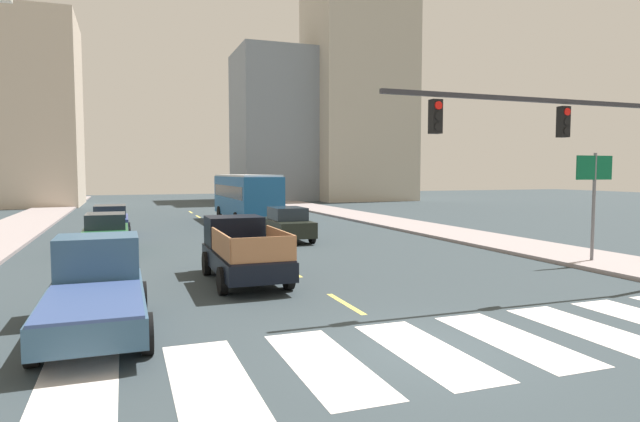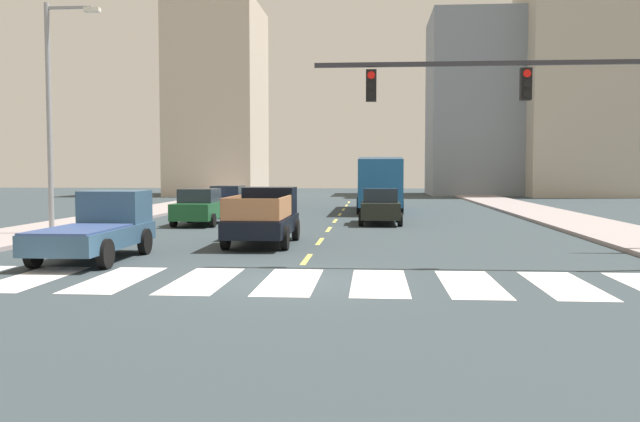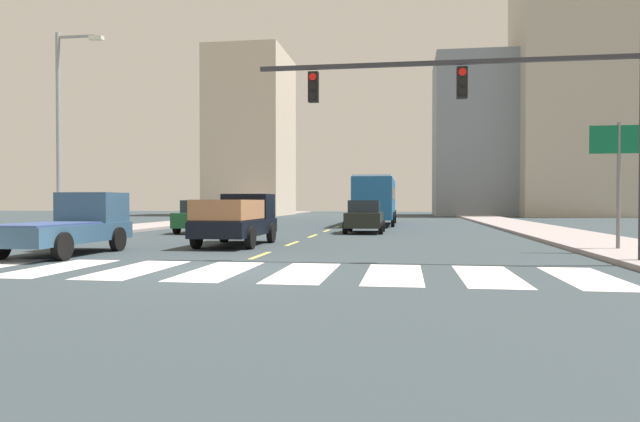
{
  "view_description": "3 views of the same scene",
  "coord_description": "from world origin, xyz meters",
  "px_view_note": "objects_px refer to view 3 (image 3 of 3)",
  "views": [
    {
      "loc": [
        -5.43,
        -8.91,
        3.47
      ],
      "look_at": [
        1.12,
        9.04,
        2.1
      ],
      "focal_mm": 30.15,
      "sensor_mm": 36.0,
      "label": 1
    },
    {
      "loc": [
        1.92,
        -15.66,
        2.61
      ],
      "look_at": [
        0.01,
        8.92,
        1.11
      ],
      "focal_mm": 38.27,
      "sensor_mm": 36.0,
      "label": 2
    },
    {
      "loc": [
        4.42,
        -13.11,
        1.66
      ],
      "look_at": [
        0.2,
        15.05,
        1.18
      ],
      "focal_mm": 32.19,
      "sensor_mm": 36.0,
      "label": 3
    }
  ],
  "objects_px": {
    "pickup_stakebed": "(240,220)",
    "city_bus": "(376,197)",
    "sedan_far": "(203,217)",
    "sedan_near_right": "(237,214)",
    "streetlight_left": "(62,126)",
    "sedan_mid": "(365,217)",
    "direction_sign_green": "(618,159)",
    "pickup_dark": "(72,225)",
    "traffic_signal_gantry": "(509,104)"
  },
  "relations": [
    {
      "from": "pickup_stakebed",
      "to": "direction_sign_green",
      "type": "bearing_deg",
      "value": -7.45
    },
    {
      "from": "sedan_near_right",
      "to": "sedan_far",
      "type": "bearing_deg",
      "value": -91.76
    },
    {
      "from": "direction_sign_green",
      "to": "streetlight_left",
      "type": "distance_m",
      "value": 21.95
    },
    {
      "from": "pickup_stakebed",
      "to": "pickup_dark",
      "type": "distance_m",
      "value": 6.11
    },
    {
      "from": "pickup_stakebed",
      "to": "traffic_signal_gantry",
      "type": "xyz_separation_m",
      "value": [
        9.02,
        -5.47,
        3.31
      ]
    },
    {
      "from": "pickup_stakebed",
      "to": "pickup_dark",
      "type": "xyz_separation_m",
      "value": [
        -4.17,
        -4.47,
        -0.02
      ]
    },
    {
      "from": "sedan_near_right",
      "to": "pickup_stakebed",
      "type": "bearing_deg",
      "value": -74.28
    },
    {
      "from": "traffic_signal_gantry",
      "to": "city_bus",
      "type": "bearing_deg",
      "value": 101.04
    },
    {
      "from": "sedan_near_right",
      "to": "pickup_dark",
      "type": "bearing_deg",
      "value": -91.06
    },
    {
      "from": "pickup_stakebed",
      "to": "traffic_signal_gantry",
      "type": "distance_m",
      "value": 11.05
    },
    {
      "from": "pickup_stakebed",
      "to": "streetlight_left",
      "type": "relative_size",
      "value": 0.58
    },
    {
      "from": "sedan_far",
      "to": "sedan_near_right",
      "type": "height_order",
      "value": "same"
    },
    {
      "from": "city_bus",
      "to": "sedan_far",
      "type": "relative_size",
      "value": 2.45
    },
    {
      "from": "streetlight_left",
      "to": "sedan_near_right",
      "type": "bearing_deg",
      "value": 70.61
    },
    {
      "from": "sedan_mid",
      "to": "city_bus",
      "type": "bearing_deg",
      "value": 89.47
    },
    {
      "from": "sedan_near_right",
      "to": "direction_sign_green",
      "type": "distance_m",
      "value": 23.4
    },
    {
      "from": "traffic_signal_gantry",
      "to": "direction_sign_green",
      "type": "xyz_separation_m",
      "value": [
        4.03,
        3.78,
        -1.21
      ]
    },
    {
      "from": "pickup_dark",
      "to": "direction_sign_green",
      "type": "relative_size",
      "value": 1.24
    },
    {
      "from": "sedan_near_right",
      "to": "streetlight_left",
      "type": "bearing_deg",
      "value": -110.78
    },
    {
      "from": "pickup_stakebed",
      "to": "traffic_signal_gantry",
      "type": "bearing_deg",
      "value": -31.29
    },
    {
      "from": "pickup_stakebed",
      "to": "traffic_signal_gantry",
      "type": "relative_size",
      "value": 0.51
    },
    {
      "from": "sedan_far",
      "to": "streetlight_left",
      "type": "distance_m",
      "value": 8.38
    },
    {
      "from": "city_bus",
      "to": "traffic_signal_gantry",
      "type": "relative_size",
      "value": 1.06
    },
    {
      "from": "traffic_signal_gantry",
      "to": "sedan_near_right",
      "type": "bearing_deg",
      "value": 124.48
    },
    {
      "from": "pickup_stakebed",
      "to": "pickup_dark",
      "type": "relative_size",
      "value": 1.0
    },
    {
      "from": "sedan_far",
      "to": "traffic_signal_gantry",
      "type": "xyz_separation_m",
      "value": [
        13.34,
        -13.21,
        3.39
      ]
    },
    {
      "from": "sedan_far",
      "to": "traffic_signal_gantry",
      "type": "height_order",
      "value": "traffic_signal_gantry"
    },
    {
      "from": "sedan_far",
      "to": "direction_sign_green",
      "type": "height_order",
      "value": "direction_sign_green"
    },
    {
      "from": "sedan_far",
      "to": "streetlight_left",
      "type": "bearing_deg",
      "value": -123.44
    },
    {
      "from": "direction_sign_green",
      "to": "sedan_far",
      "type": "bearing_deg",
      "value": 151.48
    },
    {
      "from": "sedan_far",
      "to": "sedan_near_right",
      "type": "xyz_separation_m",
      "value": [
        0.04,
        6.15,
        0.0
      ]
    },
    {
      "from": "direction_sign_green",
      "to": "pickup_stakebed",
      "type": "bearing_deg",
      "value": 172.63
    },
    {
      "from": "pickup_dark",
      "to": "streetlight_left",
      "type": "bearing_deg",
      "value": 124.25
    },
    {
      "from": "sedan_mid",
      "to": "sedan_near_right",
      "type": "bearing_deg",
      "value": 149.5
    },
    {
      "from": "traffic_signal_gantry",
      "to": "streetlight_left",
      "type": "relative_size",
      "value": 1.13
    },
    {
      "from": "pickup_stakebed",
      "to": "city_bus",
      "type": "bearing_deg",
      "value": 77.38
    },
    {
      "from": "pickup_dark",
      "to": "traffic_signal_gantry",
      "type": "distance_m",
      "value": 13.64
    },
    {
      "from": "pickup_stakebed",
      "to": "sedan_near_right",
      "type": "xyz_separation_m",
      "value": [
        -4.28,
        13.89,
        -0.08
      ]
    },
    {
      "from": "city_bus",
      "to": "sedan_mid",
      "type": "bearing_deg",
      "value": -90.95
    },
    {
      "from": "pickup_stakebed",
      "to": "sedan_mid",
      "type": "relative_size",
      "value": 1.18
    },
    {
      "from": "sedan_far",
      "to": "sedan_mid",
      "type": "height_order",
      "value": "same"
    },
    {
      "from": "direction_sign_green",
      "to": "sedan_near_right",
      "type": "bearing_deg",
      "value": 138.03
    },
    {
      "from": "direction_sign_green",
      "to": "traffic_signal_gantry",
      "type": "bearing_deg",
      "value": -136.82
    },
    {
      "from": "sedan_mid",
      "to": "direction_sign_green",
      "type": "distance_m",
      "value": 14.02
    },
    {
      "from": "sedan_far",
      "to": "direction_sign_green",
      "type": "relative_size",
      "value": 1.05
    },
    {
      "from": "pickup_dark",
      "to": "city_bus",
      "type": "relative_size",
      "value": 0.48
    },
    {
      "from": "sedan_mid",
      "to": "pickup_stakebed",
      "type": "bearing_deg",
      "value": -115.19
    },
    {
      "from": "sedan_near_right",
      "to": "traffic_signal_gantry",
      "type": "bearing_deg",
      "value": -56.9
    },
    {
      "from": "pickup_stakebed",
      "to": "sedan_mid",
      "type": "xyz_separation_m",
      "value": [
        4.18,
        8.95,
        -0.08
      ]
    },
    {
      "from": "pickup_dark",
      "to": "pickup_stakebed",
      "type": "bearing_deg",
      "value": 46.34
    }
  ]
}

